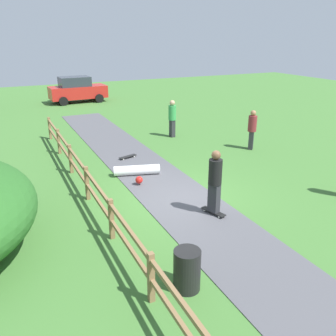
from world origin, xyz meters
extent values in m
plane|color=#427533|center=(0.00, 0.00, 0.00)|extent=(60.00, 60.00, 0.00)
cube|color=#515156|center=(0.00, 0.00, 0.01)|extent=(2.40, 28.00, 0.02)
cube|color=olive|center=(-2.60, -3.86, 0.55)|extent=(0.12, 0.12, 1.10)
cube|color=olive|center=(-2.60, -1.29, 0.55)|extent=(0.12, 0.12, 1.10)
cube|color=olive|center=(-2.60, 1.29, 0.55)|extent=(0.12, 0.12, 1.10)
cube|color=olive|center=(-2.60, 3.86, 0.55)|extent=(0.12, 0.12, 1.10)
cube|color=olive|center=(-2.60, 6.43, 0.55)|extent=(0.12, 0.12, 1.10)
cube|color=olive|center=(-2.60, 9.00, 0.55)|extent=(0.12, 0.12, 1.10)
cube|color=olive|center=(-2.60, 0.00, 0.50)|extent=(0.08, 18.00, 0.09)
cube|color=olive|center=(-2.60, 0.00, 0.95)|extent=(0.08, 18.00, 0.09)
cylinder|color=black|center=(-1.80, -3.83, 0.45)|extent=(0.56, 0.56, 0.90)
cube|color=black|center=(0.44, -1.30, 0.09)|extent=(0.42, 0.82, 0.02)
cylinder|color=silver|center=(0.29, -1.06, 0.05)|extent=(0.05, 0.07, 0.06)
cylinder|color=silver|center=(0.43, -1.02, 0.05)|extent=(0.05, 0.07, 0.06)
cylinder|color=silver|center=(0.45, -1.59, 0.05)|extent=(0.05, 0.07, 0.06)
cylinder|color=silver|center=(0.59, -1.55, 0.05)|extent=(0.05, 0.07, 0.06)
cube|color=#2D2D33|center=(0.44, -1.30, 0.54)|extent=(0.28, 0.36, 0.87)
cylinder|color=black|center=(0.44, -1.30, 1.33)|extent=(0.47, 0.47, 0.72)
sphere|color=brown|center=(0.44, -1.30, 1.82)|extent=(0.26, 0.26, 0.26)
cylinder|color=white|center=(-0.46, 2.56, 0.20)|extent=(1.73, 0.82, 0.36)
sphere|color=red|center=(-0.73, 1.63, 0.20)|extent=(0.26, 0.26, 0.26)
cube|color=black|center=(-0.13, 4.50, 0.09)|extent=(0.82, 0.42, 0.02)
cylinder|color=silver|center=(-0.38, 4.34, 0.05)|extent=(0.07, 0.05, 0.06)
cylinder|color=silver|center=(-0.42, 4.49, 0.05)|extent=(0.07, 0.05, 0.06)
cylinder|color=silver|center=(0.16, 4.50, 0.05)|extent=(0.07, 0.05, 0.06)
cylinder|color=silver|center=(0.11, 4.65, 0.05)|extent=(0.07, 0.05, 0.06)
cube|color=#2D2D33|center=(5.37, 3.35, 0.42)|extent=(0.37, 0.37, 0.84)
cylinder|color=maroon|center=(5.37, 3.35, 1.18)|extent=(0.54, 0.54, 0.70)
sphere|color=#9E704C|center=(5.37, 3.35, 1.66)|extent=(0.25, 0.25, 0.25)
cube|color=#2D2D33|center=(3.06, 6.77, 0.44)|extent=(0.20, 0.32, 0.87)
cylinder|color=green|center=(3.06, 6.77, 1.24)|extent=(0.39, 0.39, 0.73)
sphere|color=tan|center=(3.06, 6.77, 1.73)|extent=(0.26, 0.26, 0.26)
cube|color=red|center=(0.93, 18.67, 0.77)|extent=(4.27, 1.87, 0.90)
cube|color=#2D333D|center=(0.73, 18.66, 1.57)|extent=(2.26, 1.65, 0.70)
cylinder|color=black|center=(2.24, 19.60, 0.32)|extent=(0.65, 0.27, 0.64)
cylinder|color=black|center=(2.31, 17.85, 0.32)|extent=(0.65, 0.27, 0.64)
cylinder|color=black|center=(-0.46, 19.49, 0.32)|extent=(0.65, 0.27, 0.64)
cylinder|color=black|center=(-0.38, 17.73, 0.32)|extent=(0.65, 0.27, 0.64)
camera|label=1|loc=(-4.77, -9.16, 4.95)|focal=38.42mm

